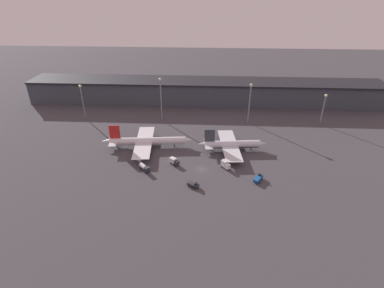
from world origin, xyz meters
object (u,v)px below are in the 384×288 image
at_px(service_vehicle_1, 144,167).
at_px(service_vehicle_4, 174,161).
at_px(airplane_0, 147,141).
at_px(service_vehicle_2, 225,164).
at_px(service_vehicle_0, 258,178).
at_px(airplane_1, 231,144).
at_px(service_vehicle_3, 193,185).

relative_size(service_vehicle_1, service_vehicle_4, 1.19).
xyz_separation_m(airplane_0, service_vehicle_2, (40.94, -18.46, -1.44)).
bearing_deg(service_vehicle_2, airplane_0, -151.25).
distance_m(service_vehicle_0, service_vehicle_1, 52.35).
bearing_deg(service_vehicle_4, airplane_1, 68.46).
relative_size(airplane_0, service_vehicle_4, 9.05).
relative_size(airplane_0, service_vehicle_1, 7.63).
xyz_separation_m(airplane_0, service_vehicle_4, (16.33, -16.30, -1.73)).
xyz_separation_m(airplane_1, service_vehicle_2, (-3.77, -17.54, -1.36)).
height_order(service_vehicle_2, service_vehicle_3, service_vehicle_2).
bearing_deg(airplane_0, airplane_1, -6.71).
bearing_deg(service_vehicle_3, service_vehicle_0, 41.04).
relative_size(airplane_1, service_vehicle_2, 7.15).
bearing_deg(service_vehicle_4, service_vehicle_3, -19.95).
xyz_separation_m(airplane_0, service_vehicle_3, (26.61, -34.08, -2.31)).
distance_m(service_vehicle_0, service_vehicle_2, 17.14).
bearing_deg(service_vehicle_2, service_vehicle_3, -79.51).
distance_m(airplane_0, service_vehicle_2, 44.93).
relative_size(service_vehicle_2, service_vehicle_3, 0.90).
bearing_deg(airplane_0, service_vehicle_4, -50.47).
distance_m(airplane_1, service_vehicle_4, 32.32).
height_order(airplane_1, service_vehicle_1, airplane_1).
xyz_separation_m(service_vehicle_1, service_vehicle_2, (37.81, 4.22, 0.35)).
height_order(service_vehicle_0, service_vehicle_3, service_vehicle_0).
height_order(airplane_1, service_vehicle_2, airplane_1).
height_order(service_vehicle_1, service_vehicle_2, service_vehicle_2).
relative_size(service_vehicle_3, service_vehicle_4, 1.06).
bearing_deg(service_vehicle_4, service_vehicle_1, -114.21).
relative_size(service_vehicle_0, service_vehicle_3, 1.13).
relative_size(airplane_1, service_vehicle_3, 6.47).
bearing_deg(airplane_1, service_vehicle_3, -124.16).
distance_m(service_vehicle_1, service_vehicle_3, 26.11).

